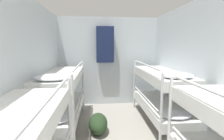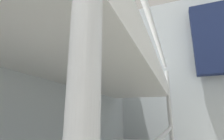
% 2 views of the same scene
% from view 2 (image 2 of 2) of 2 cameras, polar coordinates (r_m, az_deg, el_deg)
% --- Properties ---
extents(wall_back, '(2.66, 0.06, 2.29)m').
position_cam_2_polar(wall_back, '(2.50, 32.71, -1.69)').
color(wall_back, silver).
rests_on(wall_back, ground_plane).
extents(bunk_stack_left_far, '(0.65, 1.90, 1.22)m').
position_cam_2_polar(bunk_stack_left_far, '(1.14, -0.76, -15.20)').
color(bunk_stack_left_far, silver).
rests_on(bunk_stack_left_far, ground_plane).
extents(hanging_coat, '(0.44, 0.12, 0.90)m').
position_cam_2_polar(hanging_coat, '(2.47, 29.98, 8.95)').
color(hanging_coat, '#192347').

